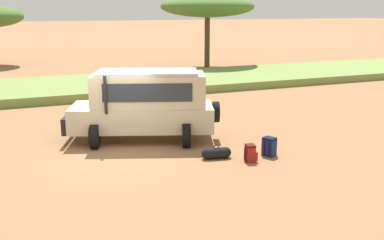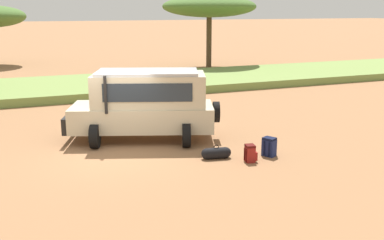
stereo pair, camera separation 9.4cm
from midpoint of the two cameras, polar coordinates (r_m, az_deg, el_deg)
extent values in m
plane|color=#936642|center=(14.63, -9.52, -4.17)|extent=(320.00, 320.00, 0.00)
cube|color=olive|center=(26.05, -15.47, 4.00)|extent=(120.00, 7.00, 0.44)
cube|color=beige|center=(15.83, -6.49, 0.41)|extent=(5.25, 3.46, 0.84)
cube|color=beige|center=(15.62, -5.67, 3.88)|extent=(4.20, 2.98, 1.10)
cube|color=#232D38|center=(15.79, -11.21, 3.61)|extent=(0.59, 1.48, 0.77)
cube|color=#232D38|center=(14.72, -5.87, 3.46)|extent=(2.78, 1.04, 0.60)
cube|color=#232D38|center=(16.50, -5.50, 4.60)|extent=(2.78, 1.04, 0.60)
cube|color=#B7B7B7|center=(15.53, -5.91, 6.06)|extent=(3.81, 2.78, 0.10)
cube|color=black|center=(16.27, -15.54, -0.27)|extent=(0.70, 1.57, 0.56)
cylinder|color=black|center=(14.81, -11.12, 3.13)|extent=(0.10, 0.10, 1.25)
cylinder|color=black|center=(15.20, -12.43, -2.05)|extent=(0.54, 0.85, 0.80)
cylinder|color=black|center=(17.04, -11.33, -0.25)|extent=(0.54, 0.85, 0.80)
cylinder|color=black|center=(14.96, -0.89, -1.96)|extent=(0.54, 0.85, 0.80)
cylinder|color=black|center=(16.84, -1.06, -0.15)|extent=(0.54, 0.85, 0.80)
cylinder|color=black|center=(15.82, 2.89, 1.03)|extent=(0.46, 0.77, 0.74)
cube|color=maroon|center=(13.70, 7.19, -4.32)|extent=(0.31, 0.35, 0.47)
cube|color=maroon|center=(13.77, 7.84, -4.50)|extent=(0.12, 0.25, 0.26)
cube|color=#4D100E|center=(13.62, 7.23, -3.26)|extent=(0.31, 0.34, 0.07)
cylinder|color=#4D100E|center=(13.71, 6.51, -4.28)|extent=(0.04, 0.04, 0.40)
cylinder|color=#4D100E|center=(13.59, 6.70, -4.46)|extent=(0.04, 0.04, 0.40)
cube|color=navy|center=(14.31, 9.58, -3.47)|extent=(0.43, 0.48, 0.53)
cube|color=navy|center=(14.48, 9.94, -3.55)|extent=(0.21, 0.30, 0.29)
cube|color=black|center=(14.23, 9.63, -2.33)|extent=(0.43, 0.47, 0.07)
cylinder|color=black|center=(14.22, 8.95, -3.55)|extent=(0.04, 0.04, 0.45)
cylinder|color=black|center=(14.14, 9.56, -3.69)|extent=(0.04, 0.04, 0.45)
cylinder|color=black|center=(13.91, 2.92, -4.21)|extent=(0.66, 0.44, 0.34)
sphere|color=black|center=(13.99, 4.13, -4.12)|extent=(0.34, 0.34, 0.34)
sphere|color=black|center=(13.83, 1.70, -4.31)|extent=(0.34, 0.34, 0.34)
torus|color=black|center=(13.85, 2.93, -3.46)|extent=(0.17, 0.05, 0.16)
cylinder|color=brown|center=(34.95, 1.86, 9.84)|extent=(0.40, 0.40, 3.97)
ellipsoid|color=#476B2D|center=(34.86, 1.89, 14.22)|extent=(7.12, 6.87, 1.61)
camera|label=1|loc=(0.05, -90.19, -0.05)|focal=42.00mm
camera|label=2|loc=(0.05, 89.81, 0.05)|focal=42.00mm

